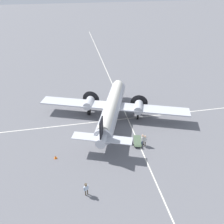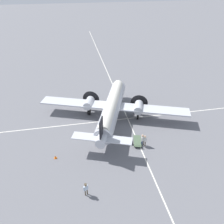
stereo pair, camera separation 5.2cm
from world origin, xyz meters
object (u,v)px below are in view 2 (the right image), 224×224
Objects in this scene: baggage_cart at (137,141)px; traffic_cone at (55,157)px; passenger_boarding at (145,140)px; crew_foreground at (86,188)px; ramp_agent at (142,139)px; suitcase_near_door at (131,143)px; airliner_main at (112,106)px; suitcase_upright_spare at (124,143)px.

baggage_cart is 5.67× the size of traffic_cone.
baggage_cart is (-0.76, 0.71, -0.74)m from passenger_boarding.
crew_foreground is at bearing 93.35° from passenger_boarding.
passenger_boarding is 0.94× the size of ramp_agent.
passenger_boarding reaches higher than suitcase_near_door.
crew_foreground is at bearing 178.32° from airliner_main.
passenger_boarding is 1.28m from baggage_cart.
ramp_agent is 0.70× the size of baggage_cart.
suitcase_upright_spare is 0.23× the size of baggage_cart.
suitcase_upright_spare is at bearing 27.94° from crew_foreground.
suitcase_upright_spare is (-1.01, 0.23, 0.01)m from suitcase_near_door.
crew_foreground reaches higher than baggage_cart.
traffic_cone is at bearing 132.61° from ramp_agent.
baggage_cart reaches higher than suitcase_near_door.
ramp_agent is at bearing 15.16° from crew_foreground.
crew_foreground is 2.84× the size of suitcase_upright_spare.
crew_foreground reaches higher than suitcase_upright_spare.
traffic_cone is (-10.83, -0.92, -0.07)m from baggage_cart.
suitcase_upright_spare is 1.90m from baggage_cart.
passenger_boarding is (3.01, -6.91, -1.38)m from airliner_main.
baggage_cart is (7.52, 6.91, -0.76)m from crew_foreground.
suitcase_upright_spare is at bearing 101.31° from baggage_cart.
baggage_cart is at bearing 77.14° from ramp_agent.
baggage_cart is at bearing -139.81° from airliner_main.
crew_foreground is 6.89m from traffic_cone.
suitcase_upright_spare reaches higher than baggage_cart.
suitcase_near_door is (-1.65, 0.55, -0.76)m from passenger_boarding.
airliner_main is at bearing 44.92° from crew_foreground.
crew_foreground is at bearing 169.37° from ramp_agent.
airliner_main is at bearing 102.08° from suitcase_near_door.
ramp_agent is 2.57m from suitcase_upright_spare.
crew_foreground is 9.49m from suitcase_near_door.
airliner_main is at bearing 39.68° from traffic_cone.
ramp_agent is 3.94× the size of traffic_cone.
baggage_cart is (1.90, -0.06, 0.01)m from suitcase_upright_spare.
crew_foreground is 10.15m from ramp_agent.
ramp_agent is at bearing -138.17° from airliner_main.
airliner_main is 14.19m from crew_foreground.
ramp_agent is 1.64m from suitcase_near_door.
airliner_main is 7.44m from ramp_agent.
traffic_cone is at bearing -175.62° from suitcase_near_door.
airliner_main reaches higher than suitcase_near_door.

